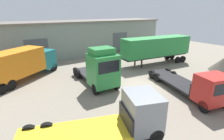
{
  "coord_description": "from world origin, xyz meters",
  "views": [
    {
      "loc": [
        -11.67,
        -12.16,
        7.23
      ],
      "look_at": [
        -2.47,
        1.87,
        1.6
      ],
      "focal_mm": 28.0,
      "sensor_mm": 36.0,
      "label": 1
    }
  ],
  "objects": [
    {
      "name": "flatbed_truck_grey",
      "position": [
        -6.26,
        -5.04,
        1.26
      ],
      "size": [
        8.56,
        4.94,
        2.66
      ],
      "rotation": [
        0.0,
        0.0,
        -0.33
      ],
      "color": "gray",
      "rests_on": "ground_plane"
    },
    {
      "name": "gravel_pile",
      "position": [
        11.87,
        -2.2,
        0.91
      ],
      "size": [
        3.41,
        3.41,
        1.81
      ],
      "color": "#565147",
      "rests_on": "ground_plane"
    },
    {
      "name": "flatbed_truck_red",
      "position": [
        1.89,
        -4.85,
        1.26
      ],
      "size": [
        4.45,
        8.87,
        2.67
      ],
      "rotation": [
        0.0,
        0.0,
        -1.82
      ],
      "color": "red",
      "rests_on": "ground_plane"
    },
    {
      "name": "box_truck_teal",
      "position": [
        -9.97,
        8.36,
        1.94
      ],
      "size": [
        8.17,
        6.68,
        3.41
      ],
      "rotation": [
        0.0,
        0.0,
        0.61
      ],
      "color": "#197075",
      "rests_on": "ground_plane"
    },
    {
      "name": "container_trailer_green",
      "position": [
        6.94,
        4.78,
        2.48
      ],
      "size": [
        10.5,
        3.72,
        3.85
      ],
      "rotation": [
        0.0,
        0.0,
        3.02
      ],
      "color": "#28843D",
      "rests_on": "ground_plane"
    },
    {
      "name": "warehouse_building",
      "position": [
        0.0,
        17.21,
        2.88
      ],
      "size": [
        33.35,
        6.92,
        5.75
      ],
      "color": "gray",
      "rests_on": "ground_plane"
    },
    {
      "name": "ground_plane",
      "position": [
        0.0,
        0.0,
        0.0
      ],
      "size": [
        60.0,
        60.0,
        0.0
      ],
      "primitive_type": "plane",
      "color": "gray"
    },
    {
      "name": "tractor_unit_green",
      "position": [
        -3.79,
        1.88,
        1.92
      ],
      "size": [
        2.89,
        6.85,
        4.09
      ],
      "rotation": [
        0.0,
        0.0,
        -1.63
      ],
      "color": "#28843D",
      "rests_on": "ground_plane"
    }
  ]
}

